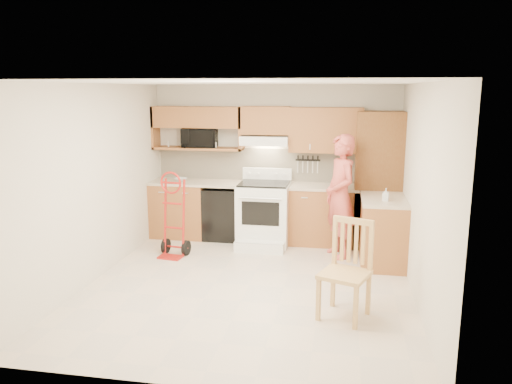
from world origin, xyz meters
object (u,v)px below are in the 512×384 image
(person, at_px, (340,196))
(range, at_px, (263,209))
(microwave, at_px, (200,138))
(dining_chair, at_px, (345,271))
(hand_truck, at_px, (172,219))

(person, bearing_deg, range, -130.00)
(microwave, distance_m, dining_chair, 3.84)
(hand_truck, distance_m, dining_chair, 2.97)
(microwave, relative_size, hand_truck, 0.49)
(person, distance_m, dining_chair, 2.09)
(dining_chair, bearing_deg, range, 138.27)
(person, bearing_deg, dining_chair, -21.67)
(hand_truck, xyz_separation_m, dining_chair, (2.49, -1.61, -0.04))
(microwave, xyz_separation_m, hand_truck, (-0.10, -1.18, -1.08))
(range, distance_m, dining_chair, 2.71)
(hand_truck, bearing_deg, person, 18.16)
(microwave, xyz_separation_m, range, (1.12, -0.40, -1.06))
(microwave, relative_size, person, 0.31)
(range, xyz_separation_m, hand_truck, (-1.23, -0.78, -0.02))
(microwave, bearing_deg, dining_chair, -55.31)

